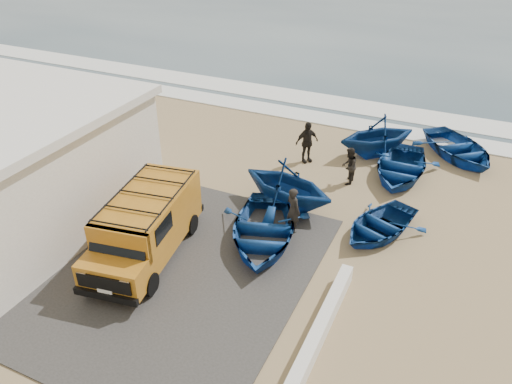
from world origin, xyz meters
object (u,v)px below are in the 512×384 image
(boat_near_right, at_px, (379,225))
(boat_mid_right, at_px, (400,167))
(parapet, at_px, (316,339))
(boat_mid_left, at_px, (287,184))
(boat_near_left, at_px, (262,230))
(fisherman_middle, at_px, (349,166))
(boat_far_left, at_px, (377,135))
(fisherman_front, at_px, (293,210))
(boat_far_right, at_px, (459,148))
(fisherman_back, at_px, (307,142))
(van, at_px, (146,224))

(boat_near_right, xyz_separation_m, boat_mid_right, (-0.15, 4.52, 0.08))
(parapet, height_order, boat_mid_left, boat_mid_left)
(boat_near_left, distance_m, fisherman_middle, 5.44)
(boat_mid_left, height_order, boat_far_left, boat_mid_left)
(boat_mid_right, distance_m, fisherman_front, 6.31)
(boat_far_right, bearing_deg, fisherman_front, -158.31)
(boat_near_left, height_order, fisherman_back, fisherman_back)
(boat_far_right, height_order, fisherman_back, fisherman_back)
(fisherman_back, bearing_deg, boat_mid_left, -130.53)
(fisherman_middle, bearing_deg, boat_mid_left, -32.60)
(boat_mid_left, bearing_deg, boat_far_left, -6.56)
(boat_mid_left, height_order, boat_mid_right, boat_mid_left)
(boat_near_right, bearing_deg, boat_mid_right, 113.33)
(fisherman_front, xyz_separation_m, fisherman_back, (-1.42, 5.32, 0.06))
(parapet, bearing_deg, boat_near_right, 86.68)
(boat_mid_left, xyz_separation_m, fisherman_front, (0.79, -1.42, -0.11))
(boat_far_right, bearing_deg, boat_mid_left, -167.05)
(parapet, distance_m, boat_mid_right, 10.38)
(boat_mid_left, height_order, fisherman_back, boat_mid_left)
(boat_mid_right, bearing_deg, fisherman_back, -175.47)
(boat_near_right, relative_size, boat_mid_left, 0.92)
(boat_mid_left, bearing_deg, fisherman_back, 21.84)
(boat_near_left, xyz_separation_m, boat_far_right, (5.47, 9.65, -0.03))
(boat_near_right, distance_m, fisherman_back, 5.97)
(boat_mid_right, height_order, fisherman_back, fisherman_back)
(boat_far_right, height_order, fisherman_middle, fisherman_middle)
(van, bearing_deg, boat_mid_left, 46.94)
(boat_mid_right, bearing_deg, boat_far_right, 54.42)
(boat_far_right, bearing_deg, boat_near_right, -143.91)
(boat_far_right, relative_size, fisherman_back, 2.27)
(boat_far_left, bearing_deg, boat_mid_left, -63.62)
(parapet, height_order, fisherman_middle, fisherman_middle)
(boat_near_right, xyz_separation_m, boat_far_left, (-1.57, 6.13, 0.61))
(boat_near_left, bearing_deg, fisherman_middle, 55.21)
(boat_near_left, bearing_deg, boat_near_right, 13.23)
(fisherman_back, bearing_deg, boat_far_right, -21.33)
(parapet, bearing_deg, boat_near_left, 131.21)
(boat_mid_left, xyz_separation_m, boat_far_right, (5.54, 7.22, -0.56))
(boat_far_left, bearing_deg, fisherman_front, -54.14)
(van, bearing_deg, fisherman_middle, 48.27)
(boat_far_left, bearing_deg, fisherman_middle, -52.30)
(fisherman_middle, bearing_deg, boat_far_left, 169.74)
(van, xyz_separation_m, boat_mid_right, (6.59, 8.90, -0.75))
(van, height_order, boat_near_left, van)
(parapet, height_order, boat_near_left, boat_near_left)
(boat_near_left, bearing_deg, fisherman_back, 78.09)
(van, distance_m, boat_far_right, 14.69)
(boat_far_left, distance_m, fisherman_middle, 3.13)
(boat_near_left, bearing_deg, boat_far_right, 42.30)
(boat_mid_left, xyz_separation_m, fisherman_back, (-0.63, 3.89, -0.05))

